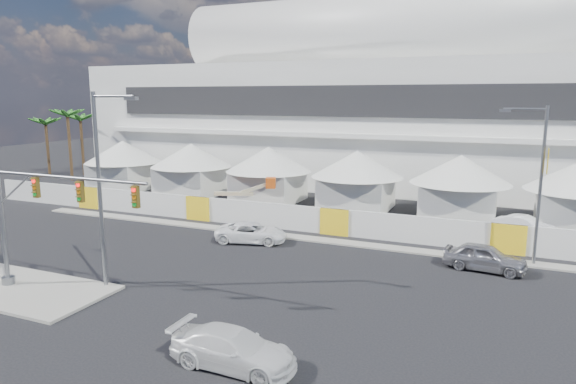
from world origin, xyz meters
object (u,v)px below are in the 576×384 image
at_px(pickup_near, 233,349).
at_px(lot_car_a, 525,226).
at_px(streetlight_median, 103,177).
at_px(traffic_mast, 31,216).
at_px(streetlight_curb, 537,175).
at_px(boom_lift, 228,205).
at_px(sedan_silver, 485,257).
at_px(pickup_curb, 251,233).

distance_m(pickup_near, lot_car_a, 27.52).
distance_m(lot_car_a, streetlight_median, 29.97).
bearing_deg(traffic_mast, lot_car_a, 43.45).
relative_size(pickup_near, streetlight_curb, 0.52).
bearing_deg(boom_lift, streetlight_curb, -30.95).
height_order(sedan_silver, traffic_mast, traffic_mast).
relative_size(streetlight_median, boom_lift, 1.54).
height_order(pickup_curb, streetlight_median, streetlight_median).
height_order(lot_car_a, streetlight_median, streetlight_median).
bearing_deg(lot_car_a, sedan_silver, -171.25).
bearing_deg(pickup_curb, streetlight_median, 150.15).
xyz_separation_m(pickup_near, streetlight_curb, (10.85, 17.87, 4.91)).
xyz_separation_m(pickup_curb, lot_car_a, (17.98, 9.75, 0.02)).
bearing_deg(boom_lift, sedan_silver, -37.57).
relative_size(sedan_silver, streetlight_curb, 0.49).
height_order(traffic_mast, streetlight_curb, streetlight_curb).
bearing_deg(pickup_curb, pickup_near, -169.93).
bearing_deg(streetlight_median, streetlight_curb, 32.27).
distance_m(pickup_curb, pickup_near, 17.21).
distance_m(traffic_mast, streetlight_median, 4.18).
relative_size(traffic_mast, boom_lift, 1.50).
distance_m(lot_car_a, boom_lift, 24.08).
xyz_separation_m(sedan_silver, pickup_curb, (-15.59, -0.12, -0.11)).
bearing_deg(boom_lift, pickup_curb, -69.51).
height_order(streetlight_median, boom_lift, streetlight_median).
xyz_separation_m(sedan_silver, pickup_near, (-8.32, -15.71, -0.08)).
distance_m(sedan_silver, boom_lift, 22.61).
relative_size(pickup_near, lot_car_a, 1.15).
distance_m(pickup_near, boom_lift, 26.19).
relative_size(pickup_curb, traffic_mast, 0.50).
xyz_separation_m(lot_car_a, boom_lift, (-23.92, -2.74, 0.16)).
height_order(lot_car_a, boom_lift, boom_lift).
height_order(traffic_mast, streetlight_median, streetlight_median).
height_order(sedan_silver, pickup_near, sedan_silver).
bearing_deg(pickup_curb, streetlight_curb, -97.78).
xyz_separation_m(sedan_silver, streetlight_curb, (2.53, 2.16, 4.84)).
bearing_deg(pickup_curb, sedan_silver, -104.50).
bearing_deg(streetlight_curb, pickup_curb, -172.85).
bearing_deg(streetlight_median, boom_lift, 99.46).
bearing_deg(sedan_silver, lot_car_a, -7.01).
relative_size(pickup_near, boom_lift, 0.75).
relative_size(traffic_mast, streetlight_curb, 1.04).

